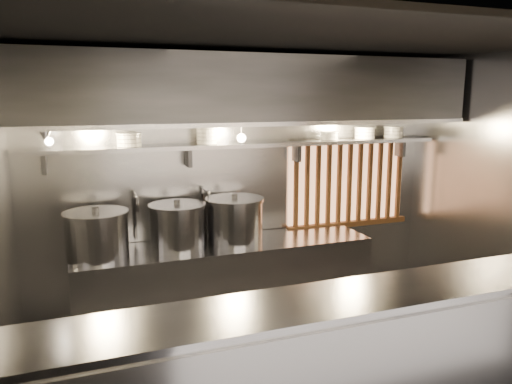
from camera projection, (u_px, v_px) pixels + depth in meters
floor at (299, 377)px, 4.28m from camera, size 4.50×4.50×0.00m
ceiling at (305, 38)px, 3.76m from camera, size 4.50×4.50×0.00m
wall_back at (242, 187)px, 5.40m from camera, size 4.50×0.00×4.50m
serving_counter at (362, 373)px, 3.30m from camera, size 4.50×0.56×1.13m
cooking_bench at (226, 286)px, 5.14m from camera, size 3.00×0.70×0.90m
bowl_shelf at (247, 145)px, 5.15m from camera, size 4.40×0.34×0.04m
exhaust_hood at (254, 91)px, 4.84m from camera, size 4.40×0.81×0.65m
wood_screen at (348, 183)px, 5.81m from camera, size 1.56×0.09×1.04m
faucet_left at (135, 206)px, 4.90m from camera, size 0.04×0.30×0.50m
faucet_right at (205, 201)px, 5.14m from camera, size 0.04×0.30×0.50m
heat_lamp at (45, 134)px, 4.03m from camera, size 0.25×0.35×0.20m
pendant_bulb at (241, 138)px, 4.99m from camera, size 0.09×0.09×0.19m
stock_pot_left at (97, 235)px, 4.57m from camera, size 0.63×0.63×0.48m
stock_pot_mid at (235, 220)px, 5.09m from camera, size 0.68×0.68×0.50m
stock_pot_right at (178, 226)px, 4.88m from camera, size 0.64×0.64×0.48m
bowl_stack_0 at (129, 140)px, 4.72m from camera, size 0.25×0.25×0.13m
bowl_stack_1 at (207, 136)px, 4.98m from camera, size 0.22×0.22×0.17m
bowl_stack_2 at (329, 136)px, 5.46m from camera, size 0.20×0.20×0.09m
bowl_stack_3 at (365, 133)px, 5.61m from camera, size 0.24×0.24×0.13m
bowl_stack_4 at (394, 132)px, 5.75m from camera, size 0.23×0.23×0.13m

